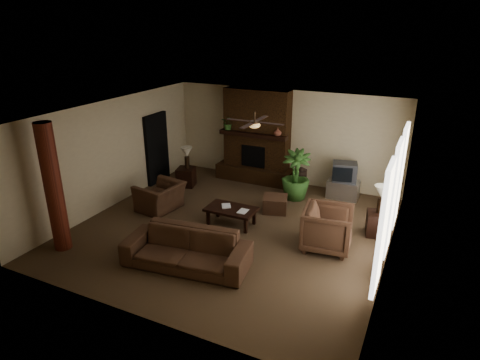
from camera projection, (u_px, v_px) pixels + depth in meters
The scene contains 23 objects.
room_shell at pixel (232, 173), 9.39m from camera, with size 7.00×7.00×7.00m.
fireplace at pixel (256, 144), 12.51m from camera, with size 2.40×0.70×2.80m.
windows at pixel (392, 199), 8.19m from camera, with size 0.08×3.65×2.35m.
log_column at pixel (53, 188), 8.56m from camera, with size 0.36×0.36×2.80m, color maroon.
doorway at pixel (157, 149), 12.41m from camera, with size 0.10×1.00×2.10m, color black.
ceiling_fan at pixel (254, 124), 9.07m from camera, with size 1.35×1.35×0.37m.
sofa at pixel (186, 244), 8.23m from camera, with size 2.53×0.74×0.99m, color #4B3020.
armchair_left at pixel (160, 192), 10.72m from camera, with size 1.10×0.71×0.96m, color #4B3020.
armchair_right at pixel (328, 226), 8.86m from camera, with size 1.01×0.95×1.04m, color #4B3020.
coffee_table at pixel (231, 210), 9.96m from camera, with size 1.20×0.70×0.43m.
ottoman at pixel (275, 204), 10.72m from camera, with size 0.60×0.60×0.40m, color #4B3020.
tv_stand at pixel (343, 189), 11.51m from camera, with size 0.85×0.50×0.50m, color #B2B2B4.
tv at pixel (344, 172), 11.35m from camera, with size 0.75×0.66×0.52m.
floor_vase at pixel (301, 178), 11.80m from camera, with size 0.34×0.34×0.77m.
floor_plant at pixel (295, 185), 11.43m from camera, with size 0.78×1.39×0.78m, color #345F26.
side_table_left at pixel (186, 177), 12.35m from camera, with size 0.50×0.50×0.55m, color black.
lamp_left at pixel (187, 153), 12.11m from camera, with size 0.39×0.39×0.65m.
side_table_right at pixel (378, 224), 9.52m from camera, with size 0.50×0.50×0.55m, color black.
lamp_right at pixel (382, 194), 9.29m from camera, with size 0.42×0.42×0.65m.
mantel_plant at pixel (228, 124), 12.43m from camera, with size 0.38×0.42×0.33m, color #345F26.
mantel_vase at pixel (278, 132), 11.80m from camera, with size 0.22×0.23×0.22m, color brown.
book_a at pixel (222, 201), 9.96m from camera, with size 0.22×0.03×0.29m, color #999999.
book_b at pixel (239, 205), 9.74m from camera, with size 0.21×0.02×0.29m, color #999999.
Camera 1 is at (3.95, -7.87, 4.66)m, focal length 30.93 mm.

